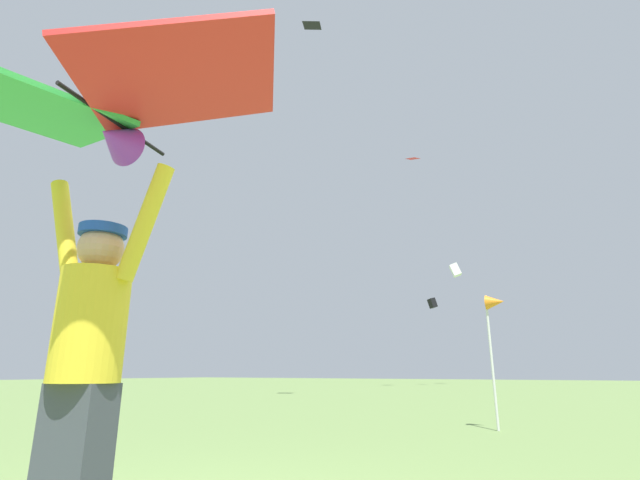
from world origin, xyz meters
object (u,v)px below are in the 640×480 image
(kite_flyer_person, at_px, (87,358))
(distant_kite_black_high_right, at_px, (432,303))
(distant_kite_red_mid_right, at_px, (413,158))
(held_stunt_kite, at_px, (106,105))
(distant_kite_white_far_center, at_px, (455,270))
(distant_kite_black_low_left, at_px, (312,25))
(marker_flag, at_px, (494,312))

(kite_flyer_person, relative_size, distant_kite_black_high_right, 2.40)
(distant_kite_black_high_right, relative_size, distant_kite_red_mid_right, 0.79)
(held_stunt_kite, distance_m, distant_kite_white_far_center, 35.18)
(distant_kite_white_far_center, bearing_deg, distant_kite_red_mid_right, -88.13)
(distant_kite_red_mid_right, bearing_deg, held_stunt_kite, -73.97)
(kite_flyer_person, distance_m, distant_kite_black_low_left, 17.65)
(distant_kite_white_far_center, bearing_deg, marker_flag, -73.44)
(distant_kite_white_far_center, distance_m, marker_flag, 29.06)
(distant_kite_black_low_left, bearing_deg, held_stunt_kite, -62.14)
(kite_flyer_person, xyz_separation_m, distant_kite_red_mid_right, (-7.18, 24.96, 13.15))
(held_stunt_kite, height_order, distant_kite_red_mid_right, distant_kite_red_mid_right)
(distant_kite_black_high_right, bearing_deg, marker_flag, -69.52)
(marker_flag, bearing_deg, kite_flyer_person, -95.22)
(distant_kite_red_mid_right, relative_size, marker_flag, 0.48)
(held_stunt_kite, xyz_separation_m, marker_flag, (0.58, 6.69, -0.47))
(distant_kite_white_far_center, relative_size, distant_kite_black_high_right, 1.39)
(kite_flyer_person, distance_m, distant_kite_black_high_right, 32.65)
(kite_flyer_person, relative_size, marker_flag, 0.92)
(distant_kite_black_high_right, distance_m, distant_kite_red_mid_right, 10.58)
(kite_flyer_person, distance_m, distant_kite_red_mid_right, 29.11)
(kite_flyer_person, relative_size, distant_kite_white_far_center, 1.72)
(kite_flyer_person, height_order, held_stunt_kite, held_stunt_kite)
(held_stunt_kite, bearing_deg, distant_kite_white_far_center, 102.48)
(held_stunt_kite, height_order, distant_kite_white_far_center, distant_kite_white_far_center)
(held_stunt_kite, xyz_separation_m, distant_kite_white_far_center, (-7.49, 33.83, 6.09))
(distant_kite_white_far_center, height_order, distant_kite_red_mid_right, distant_kite_red_mid_right)
(distant_kite_white_far_center, bearing_deg, distant_kite_black_high_right, -113.22)
(held_stunt_kite, bearing_deg, distant_kite_red_mid_right, 106.03)
(distant_kite_red_mid_right, bearing_deg, distant_kite_black_low_left, -84.44)
(distant_kite_white_far_center, height_order, marker_flag, distant_kite_white_far_center)
(kite_flyer_person, distance_m, distant_kite_white_far_center, 35.35)
(distant_kite_black_low_left, distance_m, distant_kite_red_mid_right, 14.09)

